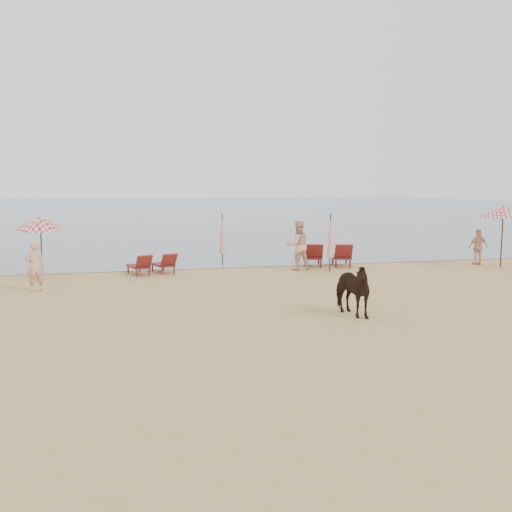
{
  "coord_description": "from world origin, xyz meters",
  "views": [
    {
      "loc": [
        -4.11,
        -12.23,
        3.27
      ],
      "look_at": [
        0.0,
        5.0,
        1.1
      ],
      "focal_mm": 40.0,
      "sensor_mm": 36.0,
      "label": 1
    }
  ],
  "objects_px": {
    "umbrella_closed_left": "(222,234)",
    "cow": "(350,289)",
    "lounger_cluster_left": "(153,264)",
    "lounger_cluster_right": "(328,255)",
    "beachgoer_right_a": "(298,245)",
    "beachgoer_left": "(35,266)",
    "umbrella_closed_right": "(330,236)",
    "beachgoer_right_b": "(478,247)",
    "umbrella_open_right": "(503,212)",
    "umbrella_open_left_b": "(40,223)"
  },
  "relations": [
    {
      "from": "umbrella_closed_left",
      "to": "cow",
      "type": "relative_size",
      "value": 1.34
    },
    {
      "from": "lounger_cluster_left",
      "to": "lounger_cluster_right",
      "type": "bearing_deg",
      "value": -12.27
    },
    {
      "from": "beachgoer_right_a",
      "to": "cow",
      "type": "bearing_deg",
      "value": 76.97
    },
    {
      "from": "lounger_cluster_left",
      "to": "lounger_cluster_right",
      "type": "xyz_separation_m",
      "value": [
        7.1,
        0.47,
        0.08
      ]
    },
    {
      "from": "umbrella_closed_left",
      "to": "beachgoer_left",
      "type": "xyz_separation_m",
      "value": [
        -6.71,
        -4.3,
        -0.55
      ]
    },
    {
      "from": "umbrella_closed_right",
      "to": "beachgoer_left",
      "type": "height_order",
      "value": "umbrella_closed_right"
    },
    {
      "from": "lounger_cluster_right",
      "to": "cow",
      "type": "bearing_deg",
      "value": -91.39
    },
    {
      "from": "umbrella_closed_left",
      "to": "beachgoer_right_b",
      "type": "bearing_deg",
      "value": -11.71
    },
    {
      "from": "umbrella_closed_left",
      "to": "cow",
      "type": "xyz_separation_m",
      "value": [
        1.54,
        -9.77,
        -0.65
      ]
    },
    {
      "from": "umbrella_open_right",
      "to": "beachgoer_right_a",
      "type": "xyz_separation_m",
      "value": [
        -8.23,
        1.23,
        -1.28
      ]
    },
    {
      "from": "cow",
      "to": "beachgoer_right_a",
      "type": "bearing_deg",
      "value": 70.0
    },
    {
      "from": "beachgoer_left",
      "to": "beachgoer_right_b",
      "type": "distance_m",
      "value": 17.31
    },
    {
      "from": "lounger_cluster_left",
      "to": "beachgoer_left",
      "type": "relative_size",
      "value": 1.18
    },
    {
      "from": "umbrella_open_left_b",
      "to": "umbrella_open_right",
      "type": "bearing_deg",
      "value": 15.51
    },
    {
      "from": "beachgoer_right_a",
      "to": "beachgoer_right_b",
      "type": "distance_m",
      "value": 7.79
    },
    {
      "from": "lounger_cluster_left",
      "to": "umbrella_open_left_b",
      "type": "height_order",
      "value": "umbrella_open_left_b"
    },
    {
      "from": "cow",
      "to": "beachgoer_left",
      "type": "bearing_deg",
      "value": 134.69
    },
    {
      "from": "umbrella_open_right",
      "to": "umbrella_closed_right",
      "type": "relative_size",
      "value": 1.11
    },
    {
      "from": "lounger_cluster_right",
      "to": "umbrella_closed_left",
      "type": "bearing_deg",
      "value": 179.39
    },
    {
      "from": "lounger_cluster_right",
      "to": "umbrella_closed_right",
      "type": "height_order",
      "value": "umbrella_closed_right"
    },
    {
      "from": "beachgoer_left",
      "to": "umbrella_closed_right",
      "type": "bearing_deg",
      "value": 175.32
    },
    {
      "from": "beachgoer_left",
      "to": "lounger_cluster_left",
      "type": "bearing_deg",
      "value": -159.57
    },
    {
      "from": "umbrella_open_right",
      "to": "lounger_cluster_left",
      "type": "bearing_deg",
      "value": -162.06
    },
    {
      "from": "umbrella_open_left_b",
      "to": "beachgoer_left",
      "type": "height_order",
      "value": "umbrella_open_left_b"
    },
    {
      "from": "lounger_cluster_right",
      "to": "umbrella_open_right",
      "type": "distance_m",
      "value": 7.23
    },
    {
      "from": "umbrella_open_right",
      "to": "umbrella_open_left_b",
      "type": "bearing_deg",
      "value": -163.26
    },
    {
      "from": "lounger_cluster_left",
      "to": "umbrella_closed_right",
      "type": "distance_m",
      "value": 6.84
    },
    {
      "from": "lounger_cluster_left",
      "to": "umbrella_open_right",
      "type": "distance_m",
      "value": 14.06
    },
    {
      "from": "lounger_cluster_left",
      "to": "umbrella_open_right",
      "type": "bearing_deg",
      "value": -21.73
    },
    {
      "from": "beachgoer_left",
      "to": "beachgoer_right_a",
      "type": "bearing_deg",
      "value": -179.63
    },
    {
      "from": "lounger_cluster_right",
      "to": "umbrella_closed_right",
      "type": "xyz_separation_m",
      "value": [
        -0.39,
        -1.29,
        0.92
      ]
    },
    {
      "from": "lounger_cluster_right",
      "to": "cow",
      "type": "relative_size",
      "value": 1.4
    },
    {
      "from": "umbrella_closed_left",
      "to": "umbrella_closed_right",
      "type": "xyz_separation_m",
      "value": [
        3.77,
        -2.5,
        0.05
      ]
    },
    {
      "from": "lounger_cluster_left",
      "to": "beachgoer_left",
      "type": "height_order",
      "value": "beachgoer_left"
    },
    {
      "from": "lounger_cluster_left",
      "to": "beachgoer_right_a",
      "type": "relative_size",
      "value": 0.97
    },
    {
      "from": "beachgoer_left",
      "to": "beachgoer_right_a",
      "type": "height_order",
      "value": "beachgoer_right_a"
    },
    {
      "from": "umbrella_closed_left",
      "to": "umbrella_closed_right",
      "type": "bearing_deg",
      "value": -33.59
    },
    {
      "from": "umbrella_open_right",
      "to": "cow",
      "type": "relative_size",
      "value": 1.54
    },
    {
      "from": "lounger_cluster_left",
      "to": "cow",
      "type": "xyz_separation_m",
      "value": [
        4.48,
        -8.08,
        0.31
      ]
    },
    {
      "from": "umbrella_open_left_b",
      "to": "cow",
      "type": "bearing_deg",
      "value": -23.92
    },
    {
      "from": "lounger_cluster_left",
      "to": "umbrella_closed_right",
      "type": "bearing_deg",
      "value": -23.04
    },
    {
      "from": "umbrella_closed_left",
      "to": "lounger_cluster_right",
      "type": "bearing_deg",
      "value": -16.22
    },
    {
      "from": "umbrella_closed_left",
      "to": "beachgoer_right_b",
      "type": "height_order",
      "value": "umbrella_closed_left"
    },
    {
      "from": "lounger_cluster_right",
      "to": "beachgoer_right_a",
      "type": "relative_size",
      "value": 1.18
    },
    {
      "from": "umbrella_open_left_b",
      "to": "umbrella_open_right",
      "type": "distance_m",
      "value": 17.98
    },
    {
      "from": "beachgoer_left",
      "to": "lounger_cluster_right",
      "type": "bearing_deg",
      "value": -178.54
    },
    {
      "from": "cow",
      "to": "umbrella_closed_right",
      "type": "bearing_deg",
      "value": 61.16
    },
    {
      "from": "umbrella_closed_left",
      "to": "beachgoer_right_a",
      "type": "xyz_separation_m",
      "value": [
        2.69,
        -1.82,
        -0.37
      ]
    },
    {
      "from": "cow",
      "to": "umbrella_open_left_b",
      "type": "bearing_deg",
      "value": 121.93
    },
    {
      "from": "lounger_cluster_right",
      "to": "umbrella_open_left_b",
      "type": "bearing_deg",
      "value": -165.94
    }
  ]
}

